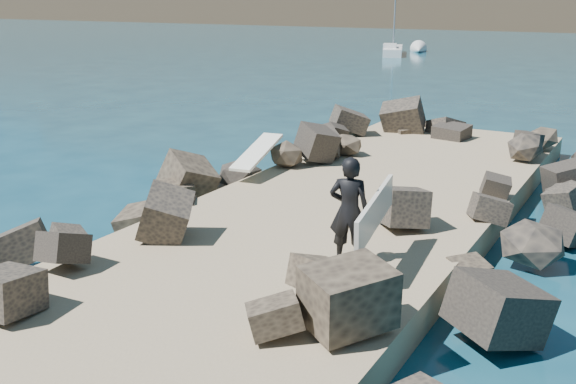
% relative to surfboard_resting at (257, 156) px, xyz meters
% --- Properties ---
extents(ground, '(800.00, 800.00, 0.00)m').
position_rel_surfboard_resting_xyz_m(ground, '(2.98, -2.58, -1.04)').
color(ground, '#0F384C').
rests_on(ground, ground).
extents(jetty, '(6.00, 26.00, 0.60)m').
position_rel_surfboard_resting_xyz_m(jetty, '(2.98, -4.58, -0.74)').
color(jetty, '#8C7759').
rests_on(jetty, ground).
extents(riprap_left, '(2.60, 22.00, 1.00)m').
position_rel_surfboard_resting_xyz_m(riprap_left, '(0.08, -4.08, -0.54)').
color(riprap_left, black).
rests_on(riprap_left, ground).
extents(riprap_right, '(2.60, 22.00, 1.00)m').
position_rel_surfboard_resting_xyz_m(riprap_right, '(5.88, -4.08, -0.54)').
color(riprap_right, black).
rests_on(riprap_right, ground).
extents(surfboard_resting, '(0.87, 2.21, 0.07)m').
position_rel_surfboard_resting_xyz_m(surfboard_resting, '(0.00, 0.00, 0.00)').
color(surfboard_resting, white).
rests_on(surfboard_resting, riprap_left).
extents(surfer_with_board, '(1.04, 2.23, 1.81)m').
position_rel_surfboard_resting_xyz_m(surfer_with_board, '(4.45, -4.00, 0.48)').
color(surfer_with_board, black).
rests_on(surfer_with_board, jetty).
extents(sailboat_a, '(3.86, 7.14, 8.49)m').
position_rel_surfboard_resting_xyz_m(sailboat_a, '(-12.65, 41.48, -0.69)').
color(sailboat_a, silver).
rests_on(sailboat_a, ground).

